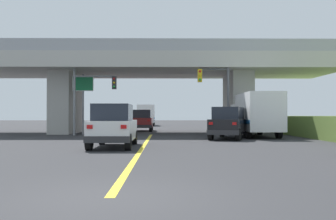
{
  "coord_description": "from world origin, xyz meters",
  "views": [
    {
      "loc": [
        0.99,
        -6.96,
        1.51
      ],
      "look_at": [
        1.29,
        20.87,
        1.89
      ],
      "focal_mm": 40.67,
      "sensor_mm": 36.0,
      "label": 1
    }
  ],
  "objects_px": {
    "traffic_signal_farside": "(89,92)",
    "highway_sign": "(83,90)",
    "box_truck": "(256,114)",
    "semi_truck_distant": "(146,115)",
    "sedan_oncoming": "(142,120)",
    "traffic_signal_nearside": "(218,88)",
    "suv_lead": "(114,126)",
    "suv_crossing": "(229,123)"
  },
  "relations": [
    {
      "from": "traffic_signal_farside",
      "to": "highway_sign",
      "type": "relative_size",
      "value": 1.12
    },
    {
      "from": "box_truck",
      "to": "highway_sign",
      "type": "bearing_deg",
      "value": 167.36
    },
    {
      "from": "box_truck",
      "to": "highway_sign",
      "type": "relative_size",
      "value": 1.52
    },
    {
      "from": "traffic_signal_farside",
      "to": "semi_truck_distant",
      "type": "height_order",
      "value": "traffic_signal_farside"
    },
    {
      "from": "sedan_oncoming",
      "to": "traffic_signal_nearside",
      "type": "bearing_deg",
      "value": -53.93
    },
    {
      "from": "suv_lead",
      "to": "suv_crossing",
      "type": "xyz_separation_m",
      "value": [
        6.54,
        6.34,
        0.0
      ]
    },
    {
      "from": "traffic_signal_nearside",
      "to": "traffic_signal_farside",
      "type": "xyz_separation_m",
      "value": [
        -9.61,
        0.6,
        -0.23
      ]
    },
    {
      "from": "box_truck",
      "to": "traffic_signal_farside",
      "type": "relative_size",
      "value": 1.35
    },
    {
      "from": "suv_crossing",
      "to": "highway_sign",
      "type": "distance_m",
      "value": 11.98
    },
    {
      "from": "traffic_signal_nearside",
      "to": "suv_crossing",
      "type": "bearing_deg",
      "value": -87.37
    },
    {
      "from": "sedan_oncoming",
      "to": "semi_truck_distant",
      "type": "height_order",
      "value": "semi_truck_distant"
    },
    {
      "from": "semi_truck_distant",
      "to": "traffic_signal_farside",
      "type": "bearing_deg",
      "value": -96.62
    },
    {
      "from": "box_truck",
      "to": "traffic_signal_nearside",
      "type": "bearing_deg",
      "value": 153.35
    },
    {
      "from": "suv_crossing",
      "to": "traffic_signal_nearside",
      "type": "xyz_separation_m",
      "value": [
        -0.17,
        3.69,
        2.5
      ]
    },
    {
      "from": "traffic_signal_farside",
      "to": "semi_truck_distant",
      "type": "xyz_separation_m",
      "value": [
        3.07,
        26.45,
        -1.72
      ]
    },
    {
      "from": "traffic_signal_nearside",
      "to": "traffic_signal_farside",
      "type": "bearing_deg",
      "value": 176.41
    },
    {
      "from": "highway_sign",
      "to": "semi_truck_distant",
      "type": "height_order",
      "value": "highway_sign"
    },
    {
      "from": "suv_crossing",
      "to": "box_truck",
      "type": "height_order",
      "value": "box_truck"
    },
    {
      "from": "suv_crossing",
      "to": "traffic_signal_nearside",
      "type": "relative_size",
      "value": 0.92
    },
    {
      "from": "sedan_oncoming",
      "to": "traffic_signal_nearside",
      "type": "height_order",
      "value": "traffic_signal_nearside"
    },
    {
      "from": "sedan_oncoming",
      "to": "traffic_signal_nearside",
      "type": "xyz_separation_m",
      "value": [
        6.12,
        -8.39,
        2.5
      ]
    },
    {
      "from": "highway_sign",
      "to": "box_truck",
      "type": "bearing_deg",
      "value": -12.64
    },
    {
      "from": "suv_lead",
      "to": "suv_crossing",
      "type": "relative_size",
      "value": 0.88
    },
    {
      "from": "sedan_oncoming",
      "to": "highway_sign",
      "type": "xyz_separation_m",
      "value": [
        -4.17,
        -6.78,
        2.46
      ]
    },
    {
      "from": "traffic_signal_nearside",
      "to": "box_truck",
      "type": "bearing_deg",
      "value": -26.65
    },
    {
      "from": "sedan_oncoming",
      "to": "traffic_signal_nearside",
      "type": "distance_m",
      "value": 10.68
    },
    {
      "from": "suv_lead",
      "to": "sedan_oncoming",
      "type": "distance_m",
      "value": 18.42
    },
    {
      "from": "box_truck",
      "to": "traffic_signal_nearside",
      "type": "xyz_separation_m",
      "value": [
        -2.47,
        1.24,
        1.92
      ]
    },
    {
      "from": "suv_lead",
      "to": "traffic_signal_farside",
      "type": "relative_size",
      "value": 0.86
    },
    {
      "from": "sedan_oncoming",
      "to": "traffic_signal_nearside",
      "type": "relative_size",
      "value": 0.8
    },
    {
      "from": "traffic_signal_nearside",
      "to": "highway_sign",
      "type": "relative_size",
      "value": 1.2
    },
    {
      "from": "suv_lead",
      "to": "highway_sign",
      "type": "distance_m",
      "value": 12.53
    },
    {
      "from": "suv_crossing",
      "to": "traffic_signal_farside",
      "type": "distance_m",
      "value": 10.92
    },
    {
      "from": "sedan_oncoming",
      "to": "highway_sign",
      "type": "distance_m",
      "value": 8.33
    },
    {
      "from": "highway_sign",
      "to": "semi_truck_distant",
      "type": "xyz_separation_m",
      "value": [
        3.74,
        25.43,
        -1.91
      ]
    },
    {
      "from": "traffic_signal_farside",
      "to": "box_truck",
      "type": "bearing_deg",
      "value": -8.67
    },
    {
      "from": "box_truck",
      "to": "highway_sign",
      "type": "xyz_separation_m",
      "value": [
        -12.76,
        2.86,
        1.88
      ]
    },
    {
      "from": "suv_crossing",
      "to": "semi_truck_distant",
      "type": "bearing_deg",
      "value": 121.73
    },
    {
      "from": "box_truck",
      "to": "sedan_oncoming",
      "type": "relative_size",
      "value": 1.59
    },
    {
      "from": "semi_truck_distant",
      "to": "box_truck",
      "type": "bearing_deg",
      "value": -72.33
    },
    {
      "from": "box_truck",
      "to": "highway_sign",
      "type": "distance_m",
      "value": 13.21
    },
    {
      "from": "suv_crossing",
      "to": "highway_sign",
      "type": "xyz_separation_m",
      "value": [
        -10.45,
        5.3,
        2.46
      ]
    }
  ]
}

